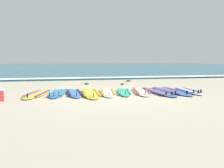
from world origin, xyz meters
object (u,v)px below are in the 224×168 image
at_px(surfboard_7, 158,92).
at_px(surfboard_3, 91,93).
at_px(surfboard_1, 58,93).
at_px(surfboard_5, 124,92).
at_px(surfboard_8, 170,91).
at_px(surfboard_0, 38,94).
at_px(surfboard_2, 74,93).
at_px(surfboard_6, 141,91).
at_px(surfboard_9, 187,91).
at_px(surfboard_4, 108,92).

bearing_deg(surfboard_7, surfboard_3, 176.27).
relative_size(surfboard_1, surfboard_3, 0.85).
relative_size(surfboard_5, surfboard_8, 0.77).
bearing_deg(surfboard_0, surfboard_1, 1.87).
bearing_deg(surfboard_3, surfboard_7, -3.73).
distance_m(surfboard_2, surfboard_8, 3.63).
bearing_deg(surfboard_0, surfboard_2, -1.23).
bearing_deg(surfboard_6, surfboard_9, -7.32).
bearing_deg(surfboard_9, surfboard_5, 174.85).
bearing_deg(surfboard_7, surfboard_8, 12.79).
height_order(surfboard_2, surfboard_7, same).
bearing_deg(surfboard_7, surfboard_4, 173.18).
bearing_deg(surfboard_7, surfboard_9, -1.57).
height_order(surfboard_1, surfboard_6, same).
xyz_separation_m(surfboard_2, surfboard_4, (1.21, -0.10, -0.00)).
bearing_deg(surfboard_3, surfboard_5, 1.21).
height_order(surfboard_1, surfboard_3, same).
distance_m(surfboard_5, surfboard_7, 1.27).
distance_m(surfboard_5, surfboard_6, 0.67).
bearing_deg(surfboard_0, surfboard_8, -2.60).
height_order(surfboard_1, surfboard_4, same).
xyz_separation_m(surfboard_1, surfboard_5, (2.38, -0.18, -0.00)).
bearing_deg(surfboard_3, surfboard_6, 0.99).
distance_m(surfboard_2, surfboard_5, 1.81).
bearing_deg(surfboard_8, surfboard_1, 176.68).
height_order(surfboard_1, surfboard_8, same).
bearing_deg(surfboard_9, surfboard_1, 175.21).
bearing_deg(surfboard_5, surfboard_8, -1.87).
bearing_deg(surfboard_4, surfboard_1, 175.18).
bearing_deg(surfboard_1, surfboard_2, -4.89).
xyz_separation_m(surfboard_4, surfboard_5, (0.60, -0.03, 0.00)).
height_order(surfboard_2, surfboard_9, same).
xyz_separation_m(surfboard_3, surfboard_6, (1.90, 0.03, 0.00)).
bearing_deg(surfboard_2, surfboard_5, -4.28).
bearing_deg(surfboard_4, surfboard_5, -3.26).
relative_size(surfboard_5, surfboard_9, 1.03).
height_order(surfboard_8, surfboard_9, same).
distance_m(surfboard_7, surfboard_8, 0.58).
height_order(surfboard_5, surfboard_9, same).
bearing_deg(surfboard_0, surfboard_9, -3.98).
bearing_deg(surfboard_1, surfboard_0, -178.13).
relative_size(surfboard_0, surfboard_4, 1.02).
bearing_deg(surfboard_1, surfboard_6, -3.32).
relative_size(surfboard_0, surfboard_1, 1.06).
bearing_deg(surfboard_2, surfboard_9, -4.78).
distance_m(surfboard_3, surfboard_9, 3.67).
bearing_deg(surfboard_3, surfboard_4, 5.47).
xyz_separation_m(surfboard_2, surfboard_7, (3.06, -0.32, 0.00)).
xyz_separation_m(surfboard_5, surfboard_6, (0.67, 0.01, -0.00)).
bearing_deg(surfboard_7, surfboard_1, 174.16).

